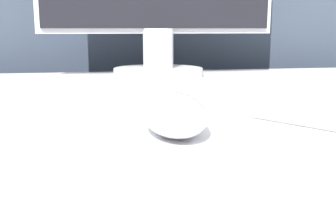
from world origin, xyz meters
TOP-DOWN VIEW (x-y plane):
  - partition_panel at (0.00, 0.70)m, footprint 5.00×0.03m
  - computer_mouse_near at (-0.02, -0.09)m, footprint 0.07×0.13m
  - keyboard at (-0.11, 0.13)m, footprint 0.44×0.15m
  - pen at (0.14, -0.09)m, footprint 0.09×0.12m

SIDE VIEW (x-z plane):
  - partition_panel at x=0.00m, z-range 0.00..1.10m
  - pen at x=0.14m, z-range 0.74..0.74m
  - keyboard at x=-0.11m, z-range 0.74..0.76m
  - computer_mouse_near at x=-0.02m, z-range 0.74..0.78m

